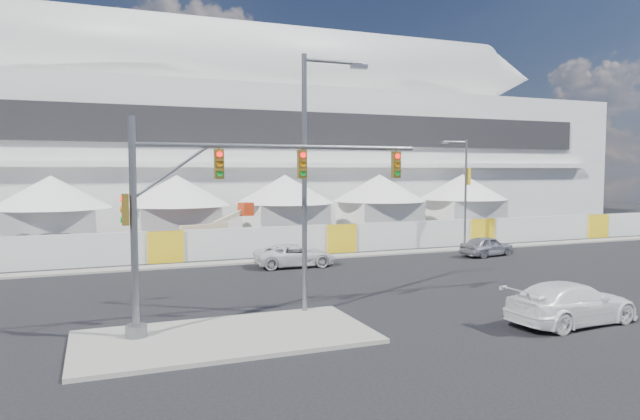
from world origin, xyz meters
name	(u,v)px	position (x,y,z in m)	size (l,w,h in m)	color
ground	(349,305)	(0.00, 0.00, 0.00)	(160.00, 160.00, 0.00)	black
median_island	(226,337)	(-6.00, -3.00, 0.07)	(10.00, 5.00, 0.15)	gray
far_curb	(519,245)	(20.00, 12.50, 0.06)	(80.00, 1.20, 0.12)	gray
stadium	(268,138)	(8.71, 41.50, 9.45)	(80.00, 24.80, 21.98)	silver
tent_row	(233,202)	(0.50, 24.00, 3.15)	(53.40, 8.40, 5.40)	white
hoarding_fence	(341,238)	(6.00, 14.50, 1.00)	(70.00, 0.25, 2.00)	silver
scaffold_tower	(555,169)	(46.00, 36.00, 6.00)	(4.40, 4.40, 12.00)	#595B60
sedan_silver	(487,246)	(14.46, 9.27, 0.68)	(3.99, 1.61, 1.36)	#ACABB0
pickup_curb	(295,255)	(1.04, 10.07, 0.68)	(4.86, 2.24, 1.35)	silver
pickup_near	(572,303)	(6.54, -5.87, 0.79)	(5.47, 2.22, 1.59)	white
lot_car_a	(493,228)	(22.49, 18.72, 0.70)	(4.25, 1.48, 1.40)	white
lot_car_b	(538,229)	(25.58, 16.58, 0.74)	(4.35, 1.75, 1.48)	black
lot_car_c	(63,245)	(-12.10, 19.65, 0.79)	(5.47, 2.23, 1.59)	silver
traffic_mast	(204,212)	(-6.53, -2.12, 4.34)	(11.02, 0.72, 7.42)	gray
streetlight_median	(311,165)	(-2.04, -0.80, 5.99)	(2.81, 0.28, 10.17)	gray
streetlight_curb	(464,186)	(14.82, 12.50, 4.65)	(2.37, 0.53, 7.99)	slate
boom_lift	(200,242)	(-3.50, 16.73, 0.92)	(7.01, 2.64, 3.44)	red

